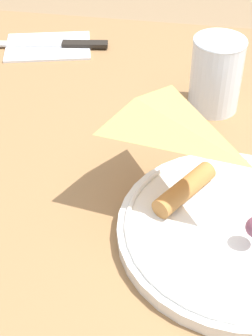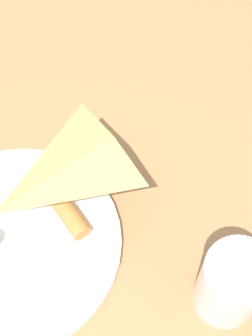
% 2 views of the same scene
% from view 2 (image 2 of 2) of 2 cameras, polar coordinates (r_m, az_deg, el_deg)
% --- Properties ---
extents(dining_table, '(1.18, 0.89, 0.76)m').
position_cam_2_polar(dining_table, '(0.74, -5.36, -17.37)').
color(dining_table, olive).
rests_on(dining_table, ground_plane).
extents(plate_pizza, '(0.27, 0.27, 0.05)m').
position_cam_2_polar(plate_pizza, '(0.66, -12.28, -8.01)').
color(plate_pizza, white).
rests_on(plate_pizza, dining_table).
extents(milk_glass, '(0.08, 0.08, 0.11)m').
position_cam_2_polar(milk_glass, '(0.60, 11.57, -12.67)').
color(milk_glass, white).
rests_on(milk_glass, dining_table).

